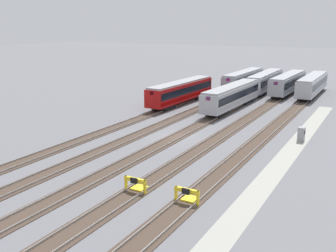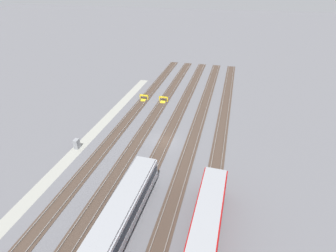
{
  "view_description": "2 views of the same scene",
  "coord_description": "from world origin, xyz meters",
  "px_view_note": "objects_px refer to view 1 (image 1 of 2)",
  "views": [
    {
      "loc": [
        -39.14,
        -20.6,
        12.75
      ],
      "look_at": [
        -2.02,
        0.0,
        1.8
      ],
      "focal_mm": 42.0,
      "sensor_mm": 36.0,
      "label": 1
    },
    {
      "loc": [
        35.35,
        9.61,
        23.99
      ],
      "look_at": [
        -2.02,
        0.0,
        1.8
      ],
      "focal_mm": 28.0,
      "sensor_mm": 36.0,
      "label": 2
    }
  ],
  "objects_px": {
    "subway_car_front_row_leftmost": "(244,79)",
    "bumper_stop_near_inner_track": "(137,185)",
    "subway_car_front_row_rightmost": "(288,83)",
    "bumper_stop_nearest_track": "(188,195)",
    "electrical_cabinet": "(301,134)",
    "subway_car_front_row_right_inner": "(181,91)",
    "subway_car_back_row_leftmost": "(232,96)",
    "subway_car_front_row_left_inner": "(312,84)",
    "subway_car_front_row_centre": "(265,81)"
  },
  "relations": [
    {
      "from": "subway_car_front_row_right_inner",
      "to": "electrical_cabinet",
      "type": "distance_m",
      "value": 25.54
    },
    {
      "from": "subway_car_front_row_left_inner",
      "to": "subway_car_back_row_leftmost",
      "type": "height_order",
      "value": "same"
    },
    {
      "from": "bumper_stop_nearest_track",
      "to": "subway_car_front_row_leftmost",
      "type": "bearing_deg",
      "value": 14.23
    },
    {
      "from": "subway_car_front_row_left_inner",
      "to": "subway_car_back_row_leftmost",
      "type": "xyz_separation_m",
      "value": [
        -18.7,
        8.88,
        0.0
      ]
    },
    {
      "from": "subway_car_front_row_right_inner",
      "to": "bumper_stop_near_inner_track",
      "type": "bearing_deg",
      "value": -158.37
    },
    {
      "from": "bumper_stop_nearest_track",
      "to": "electrical_cabinet",
      "type": "xyz_separation_m",
      "value": [
        20.39,
        -4.19,
        0.29
      ]
    },
    {
      "from": "subway_car_front_row_left_inner",
      "to": "bumper_stop_near_inner_track",
      "type": "xyz_separation_m",
      "value": [
        -52.25,
        4.45,
        -1.53
      ]
    },
    {
      "from": "subway_car_front_row_left_inner",
      "to": "bumper_stop_near_inner_track",
      "type": "relative_size",
      "value": 8.98
    },
    {
      "from": "subway_car_back_row_leftmost",
      "to": "subway_car_front_row_rightmost",
      "type": "bearing_deg",
      "value": -13.34
    },
    {
      "from": "subway_car_front_row_left_inner",
      "to": "subway_car_front_row_rightmost",
      "type": "xyz_separation_m",
      "value": [
        0.06,
        4.43,
        0.0
      ]
    },
    {
      "from": "subway_car_front_row_leftmost",
      "to": "subway_car_front_row_left_inner",
      "type": "relative_size",
      "value": 1.0
    },
    {
      "from": "bumper_stop_nearest_track",
      "to": "electrical_cabinet",
      "type": "distance_m",
      "value": 20.82
    },
    {
      "from": "subway_car_front_row_right_inner",
      "to": "electrical_cabinet",
      "type": "relative_size",
      "value": 11.29
    },
    {
      "from": "subway_car_front_row_left_inner",
      "to": "subway_car_back_row_leftmost",
      "type": "relative_size",
      "value": 1.0
    },
    {
      "from": "subway_car_front_row_leftmost",
      "to": "subway_car_front_row_right_inner",
      "type": "xyz_separation_m",
      "value": [
        -19.14,
        4.41,
        0.0
      ]
    },
    {
      "from": "subway_car_back_row_leftmost",
      "to": "bumper_stop_near_inner_track",
      "type": "distance_m",
      "value": 33.88
    },
    {
      "from": "subway_car_back_row_leftmost",
      "to": "bumper_stop_near_inner_track",
      "type": "xyz_separation_m",
      "value": [
        -33.56,
        -4.43,
        -1.53
      ]
    },
    {
      "from": "subway_car_front_row_left_inner",
      "to": "bumper_stop_near_inner_track",
      "type": "height_order",
      "value": "subway_car_front_row_left_inner"
    },
    {
      "from": "subway_car_back_row_leftmost",
      "to": "bumper_stop_near_inner_track",
      "type": "relative_size",
      "value": 9.0
    },
    {
      "from": "subway_car_front_row_rightmost",
      "to": "electrical_cabinet",
      "type": "height_order",
      "value": "subway_car_front_row_rightmost"
    },
    {
      "from": "subway_car_front_row_left_inner",
      "to": "subway_car_front_row_centre",
      "type": "height_order",
      "value": "same"
    },
    {
      "from": "subway_car_front_row_rightmost",
      "to": "electrical_cabinet",
      "type": "bearing_deg",
      "value": -164.85
    },
    {
      "from": "subway_car_front_row_rightmost",
      "to": "bumper_stop_nearest_track",
      "type": "relative_size",
      "value": 9.02
    },
    {
      "from": "subway_car_front_row_rightmost",
      "to": "bumper_stop_near_inner_track",
      "type": "bearing_deg",
      "value": 179.98
    },
    {
      "from": "subway_car_back_row_leftmost",
      "to": "bumper_stop_nearest_track",
      "type": "bearing_deg",
      "value": -165.14
    },
    {
      "from": "subway_car_front_row_rightmost",
      "to": "subway_car_back_row_leftmost",
      "type": "height_order",
      "value": "same"
    },
    {
      "from": "subway_car_front_row_leftmost",
      "to": "bumper_stop_nearest_track",
      "type": "distance_m",
      "value": 54.24
    },
    {
      "from": "subway_car_front_row_left_inner",
      "to": "subway_car_front_row_right_inner",
      "type": "bearing_deg",
      "value": 136.47
    },
    {
      "from": "subway_car_front_row_leftmost",
      "to": "subway_car_front_row_rightmost",
      "type": "distance_m",
      "value": 8.92
    },
    {
      "from": "subway_car_front_row_centre",
      "to": "subway_car_back_row_leftmost",
      "type": "bearing_deg",
      "value": -179.94
    },
    {
      "from": "electrical_cabinet",
      "to": "subway_car_front_row_centre",
      "type": "bearing_deg",
      "value": 22.24
    },
    {
      "from": "subway_car_front_row_left_inner",
      "to": "electrical_cabinet",
      "type": "bearing_deg",
      "value": -172.51
    },
    {
      "from": "subway_car_front_row_right_inner",
      "to": "subway_car_front_row_leftmost",
      "type": "bearing_deg",
      "value": -12.99
    },
    {
      "from": "subway_car_back_row_leftmost",
      "to": "subway_car_front_row_centre",
      "type": "bearing_deg",
      "value": 0.06
    },
    {
      "from": "subway_car_front_row_rightmost",
      "to": "electrical_cabinet",
      "type": "distance_m",
      "value": 32.95
    },
    {
      "from": "subway_car_front_row_centre",
      "to": "bumper_stop_near_inner_track",
      "type": "bearing_deg",
      "value": -175.16
    },
    {
      "from": "subway_car_front_row_left_inner",
      "to": "subway_car_front_row_rightmost",
      "type": "distance_m",
      "value": 4.43
    },
    {
      "from": "subway_car_front_row_centre",
      "to": "subway_car_front_row_rightmost",
      "type": "xyz_separation_m",
      "value": [
        -0.17,
        -4.47,
        0.0
      ]
    },
    {
      "from": "subway_car_front_row_leftmost",
      "to": "bumper_stop_near_inner_track",
      "type": "relative_size",
      "value": 8.99
    },
    {
      "from": "subway_car_back_row_leftmost",
      "to": "electrical_cabinet",
      "type": "relative_size",
      "value": 11.28
    },
    {
      "from": "subway_car_front_row_left_inner",
      "to": "subway_car_back_row_leftmost",
      "type": "bearing_deg",
      "value": 154.59
    },
    {
      "from": "bumper_stop_near_inner_track",
      "to": "subway_car_front_row_leftmost",
      "type": "bearing_deg",
      "value": 9.58
    },
    {
      "from": "subway_car_back_row_leftmost",
      "to": "bumper_stop_near_inner_track",
      "type": "height_order",
      "value": "subway_car_back_row_leftmost"
    },
    {
      "from": "subway_car_back_row_leftmost",
      "to": "electrical_cabinet",
      "type": "bearing_deg",
      "value": -134.96
    },
    {
      "from": "subway_car_front_row_centre",
      "to": "subway_car_back_row_leftmost",
      "type": "distance_m",
      "value": 18.92
    },
    {
      "from": "subway_car_front_row_left_inner",
      "to": "subway_car_front_row_rightmost",
      "type": "relative_size",
      "value": 1.0
    },
    {
      "from": "subway_car_front_row_right_inner",
      "to": "subway_car_front_row_centre",
      "type": "bearing_deg",
      "value": -25.08
    },
    {
      "from": "subway_car_front_row_rightmost",
      "to": "subway_car_front_row_leftmost",
      "type": "bearing_deg",
      "value": 87.55
    },
    {
      "from": "subway_car_front_row_right_inner",
      "to": "bumper_stop_nearest_track",
      "type": "distance_m",
      "value": 37.87
    },
    {
      "from": "electrical_cabinet",
      "to": "subway_car_front_row_right_inner",
      "type": "bearing_deg",
      "value": 59.28
    }
  ]
}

